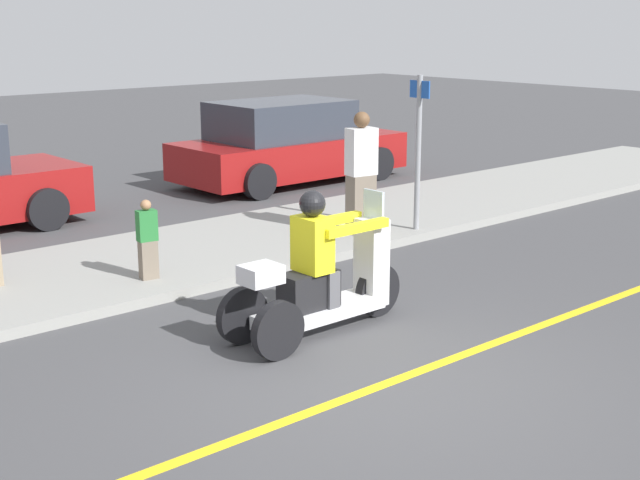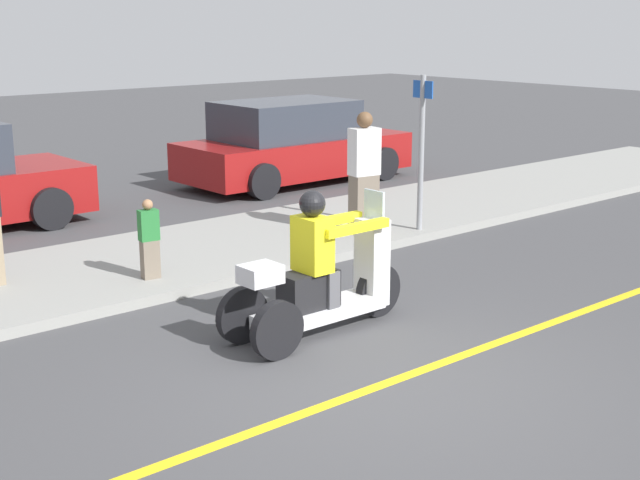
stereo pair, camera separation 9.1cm
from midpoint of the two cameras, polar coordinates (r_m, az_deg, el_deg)
The scene contains 8 objects.
ground_plane at distance 7.87m, azimuth 3.74°, elevation -9.24°, with size 60.00×60.00×0.00m, color #424244.
lane_stripe at distance 8.16m, azimuth 6.00°, elevation -8.36°, with size 24.00×0.12×0.01m.
sidewalk_strip at distance 11.38m, azimuth -12.79°, elevation -1.77°, with size 28.00×2.80×0.12m.
motorcycle_trike at distance 8.90m, azimuth -0.29°, elevation -2.69°, with size 2.14×0.65×1.48m.
spectator_end_of_line at distance 12.51m, azimuth 2.44°, elevation 4.17°, with size 0.44×0.31×1.71m.
spectator_by_tree at distance 10.54m, azimuth -11.23°, elevation -0.06°, with size 0.24×0.16×0.94m.
parked_car_lot_far at distance 17.01m, azimuth -2.26°, elevation 6.13°, with size 4.50×2.06×1.57m.
street_sign at distance 12.71m, azimuth 6.10°, elevation 5.96°, with size 0.08×0.36×2.20m.
Camera 1 is at (-5.15, -5.06, 3.13)m, focal length 50.00 mm.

